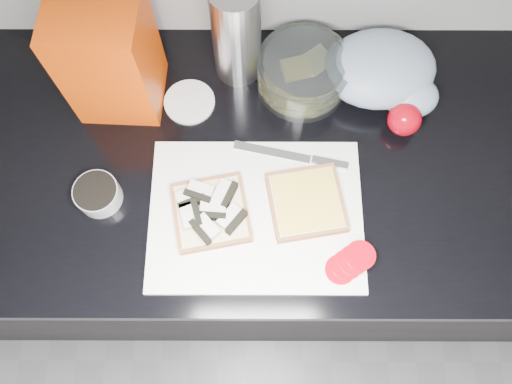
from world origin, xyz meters
TOP-DOWN VIEW (x-y plane):
  - base_cabinet at (0.00, 1.20)m, footprint 3.50×0.60m
  - countertop at (0.00, 1.20)m, footprint 3.50×0.64m
  - cutting_board at (-0.06, 1.07)m, footprint 0.40×0.30m
  - bread_left at (-0.15, 1.07)m, footprint 0.16×0.16m
  - bread_right at (0.03, 1.09)m, footprint 0.16×0.16m
  - tomato_slices at (0.11, 0.98)m, footprint 0.10×0.09m
  - knife at (0.03, 1.18)m, footprint 0.22×0.06m
  - seed_tub at (-0.36, 1.11)m, footprint 0.08×0.08m
  - tub_lid at (-0.20, 1.32)m, footprint 0.13×0.13m
  - glass_bowl at (0.03, 1.36)m, footprint 0.19×0.19m
  - bread_bag at (-0.34, 1.34)m, footprint 0.17×0.16m
  - steel_canister at (-0.10, 1.40)m, footprint 0.10×0.10m
  - grocery_bag at (0.19, 1.36)m, footprint 0.25×0.21m
  - whole_tomatoes at (0.23, 1.26)m, footprint 0.07×0.07m

SIDE VIEW (x-z plane):
  - base_cabinet at x=0.00m, z-range 0.00..0.86m
  - countertop at x=0.00m, z-range 0.86..0.90m
  - tub_lid at x=-0.20m, z-range 0.90..0.91m
  - cutting_board at x=-0.06m, z-range 0.90..0.91m
  - knife at x=0.03m, z-range 0.91..0.92m
  - bread_right at x=0.03m, z-range 0.91..0.93m
  - tomato_slices at x=0.11m, z-range 0.91..0.93m
  - seed_tub at x=-0.36m, z-range 0.90..0.95m
  - bread_left at x=-0.15m, z-range 0.90..0.95m
  - whole_tomatoes at x=0.23m, z-range 0.90..0.97m
  - glass_bowl at x=0.03m, z-range 0.90..0.98m
  - grocery_bag at x=0.19m, z-range 0.90..1.00m
  - steel_canister at x=-0.10m, z-range 0.90..1.13m
  - bread_bag at x=-0.34m, z-range 0.90..1.15m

